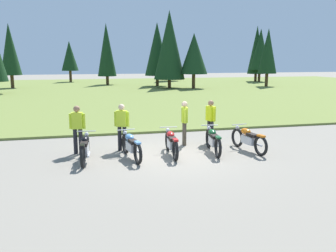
{
  "coord_description": "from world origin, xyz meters",
  "views": [
    {
      "loc": [
        -2.93,
        -11.41,
        3.2
      ],
      "look_at": [
        0.0,
        0.6,
        0.9
      ],
      "focal_mm": 38.31,
      "sensor_mm": 36.0,
      "label": 1
    }
  ],
  "objects": [
    {
      "name": "rider_checking_bike",
      "position": [
        -3.09,
        0.95,
        0.95
      ],
      "size": [
        0.54,
        0.29,
        1.67
      ],
      "color": "black",
      "rests_on": "ground"
    },
    {
      "name": "ground_plane",
      "position": [
        0.0,
        0.0,
        0.0
      ],
      "size": [
        140.0,
        140.0,
        0.0
      ],
      "primitive_type": "plane",
      "color": "gray"
    },
    {
      "name": "rider_near_row_end",
      "position": [
        0.81,
        1.32,
        0.95
      ],
      "size": [
        0.29,
        0.54,
        1.67
      ],
      "color": "#4C4233",
      "rests_on": "ground"
    },
    {
      "name": "motorcycle_red",
      "position": [
        -0.02,
        0.01,
        0.44
      ],
      "size": [
        0.62,
        2.1,
        0.88
      ],
      "color": "black",
      "rests_on": "ground"
    },
    {
      "name": "rider_with_back_turned",
      "position": [
        -1.57,
        1.03,
        0.95
      ],
      "size": [
        0.51,
        0.35,
        1.67
      ],
      "color": "black",
      "rests_on": "ground"
    },
    {
      "name": "forest_treeline",
      "position": [
        -0.08,
        32.3,
        4.48
      ],
      "size": [
        44.46,
        19.25,
        9.22
      ],
      "color": "#47331E",
      "rests_on": "ground"
    },
    {
      "name": "motorcycle_orange",
      "position": [
        2.76,
        -0.09,
        0.44
      ],
      "size": [
        0.67,
        2.09,
        0.88
      ],
      "color": "black",
      "rests_on": "ground"
    },
    {
      "name": "rider_in_hivis_vest",
      "position": [
        1.89,
        1.41,
        0.95
      ],
      "size": [
        0.31,
        0.53,
        1.67
      ],
      "color": "black",
      "rests_on": "ground"
    },
    {
      "name": "motorcycle_british_green",
      "position": [
        1.48,
        0.03,
        0.44
      ],
      "size": [
        0.62,
        2.1,
        0.88
      ],
      "color": "black",
      "rests_on": "ground"
    },
    {
      "name": "motorcycle_black",
      "position": [
        -2.87,
        -0.04,
        0.44
      ],
      "size": [
        0.62,
        2.1,
        0.88
      ],
      "color": "black",
      "rests_on": "ground"
    },
    {
      "name": "grass_moorland",
      "position": [
        0.0,
        25.72,
        0.05
      ],
      "size": [
        80.0,
        44.0,
        0.1
      ],
      "primitive_type": "cube",
      "color": "olive",
      "rests_on": "ground"
    },
    {
      "name": "motorcycle_sky_blue",
      "position": [
        -1.4,
        -0.08,
        0.44
      ],
      "size": [
        0.66,
        2.09,
        0.88
      ],
      "color": "black",
      "rests_on": "ground"
    }
  ]
}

